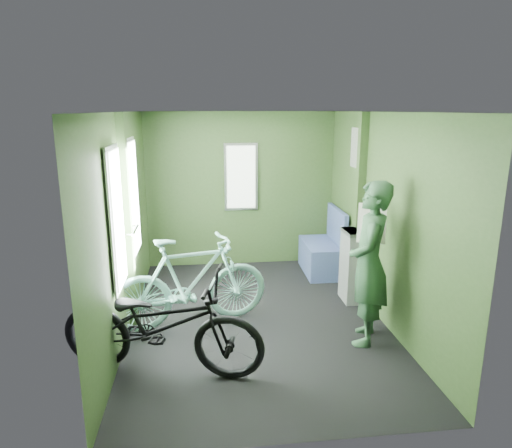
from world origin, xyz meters
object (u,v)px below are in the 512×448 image
at_px(bicycle_black, 163,373).
at_px(bench_seat, 323,254).
at_px(passenger, 369,263).
at_px(bicycle_mint, 192,326).
at_px(waste_box, 354,266).

distance_m(bicycle_black, bench_seat, 3.24).
bearing_deg(passenger, bench_seat, -160.90).
bearing_deg(bicycle_black, bicycle_mint, 0.53).
relative_size(waste_box, bench_seat, 0.95).
height_order(bicycle_black, bicycle_mint, bicycle_mint).
bearing_deg(waste_box, passenger, -101.60).
relative_size(passenger, bench_seat, 1.76).
height_order(bicycle_black, waste_box, waste_box).
xyz_separation_m(bicycle_black, passenger, (2.03, 0.39, 0.84)).
bearing_deg(waste_box, bicycle_black, -147.99).
xyz_separation_m(bicycle_mint, waste_box, (1.99, 0.49, 0.45)).
relative_size(bicycle_mint, bench_seat, 1.83).
xyz_separation_m(passenger, waste_box, (0.21, 1.01, -0.38)).
height_order(bicycle_mint, bench_seat, bench_seat).
relative_size(bicycle_black, bicycle_mint, 1.07).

